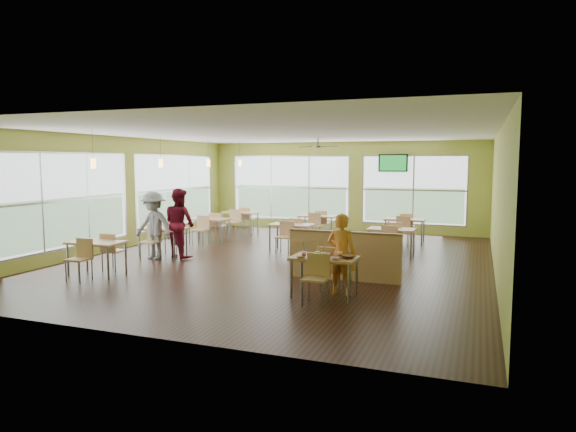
{
  "coord_description": "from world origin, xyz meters",
  "views": [
    {
      "loc": [
        4.63,
        -11.92,
        2.48
      ],
      "look_at": [
        0.5,
        -0.92,
        1.24
      ],
      "focal_mm": 32.0,
      "sensor_mm": 36.0,
      "label": 1
    }
  ],
  "objects_px": {
    "main_table": "(324,263)",
    "food_basket": "(348,257)",
    "half_wall_divider": "(344,255)",
    "man_plaid": "(342,254)"
  },
  "relations": [
    {
      "from": "main_table",
      "to": "food_basket",
      "type": "height_order",
      "value": "main_table"
    },
    {
      "from": "half_wall_divider",
      "to": "food_basket",
      "type": "relative_size",
      "value": 9.77
    },
    {
      "from": "man_plaid",
      "to": "food_basket",
      "type": "relative_size",
      "value": 6.28
    },
    {
      "from": "main_table",
      "to": "food_basket",
      "type": "xyz_separation_m",
      "value": [
        0.44,
        -0.01,
        0.15
      ]
    },
    {
      "from": "man_plaid",
      "to": "main_table",
      "type": "bearing_deg",
      "value": 48.4
    },
    {
      "from": "main_table",
      "to": "food_basket",
      "type": "distance_m",
      "value": 0.47
    },
    {
      "from": "main_table",
      "to": "man_plaid",
      "type": "xyz_separation_m",
      "value": [
        0.26,
        0.23,
        0.14
      ]
    },
    {
      "from": "half_wall_divider",
      "to": "man_plaid",
      "type": "xyz_separation_m",
      "value": [
        0.26,
        -1.22,
        0.25
      ]
    },
    {
      "from": "main_table",
      "to": "man_plaid",
      "type": "height_order",
      "value": "man_plaid"
    },
    {
      "from": "man_plaid",
      "to": "food_basket",
      "type": "distance_m",
      "value": 0.3
    }
  ]
}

